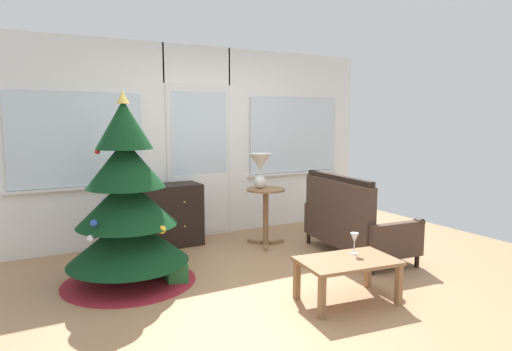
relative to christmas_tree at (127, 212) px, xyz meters
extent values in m
plane|color=#AD7F56|center=(1.26, -0.76, -0.70)|extent=(6.76, 6.76, 0.00)
cube|color=white|center=(-0.26, 1.33, 0.57)|extent=(2.15, 0.08, 2.55)
cube|color=white|center=(2.79, 1.33, 0.57)|extent=(2.15, 0.08, 2.55)
cube|color=white|center=(1.26, 1.33, 1.60)|extent=(0.94, 0.08, 0.50)
cube|color=silver|center=(1.26, 1.29, 0.32)|extent=(0.90, 0.05, 2.05)
cube|color=white|center=(1.26, 1.27, -0.25)|extent=(0.78, 0.02, 0.80)
cube|color=silver|center=(1.26, 1.27, 0.70)|extent=(0.78, 0.01, 1.10)
cube|color=silver|center=(-0.26, 1.27, 0.65)|extent=(1.50, 0.01, 1.10)
cube|color=silver|center=(2.79, 1.27, 0.65)|extent=(1.50, 0.01, 1.10)
cube|color=silver|center=(-0.26, 1.26, 0.08)|extent=(1.59, 0.06, 0.03)
cube|color=silver|center=(2.79, 1.26, 0.08)|extent=(1.59, 0.06, 0.03)
cylinder|color=#4C331E|center=(0.00, 0.00, -0.57)|extent=(0.10, 0.10, 0.26)
cone|color=maroon|center=(0.00, 0.00, -0.65)|extent=(1.30, 1.30, 0.10)
cone|color=#0F3819|center=(0.00, 0.00, -0.27)|extent=(1.17, 1.17, 0.46)
cone|color=#0F3819|center=(0.00, 0.00, 0.10)|extent=(0.96, 0.96, 0.46)
cone|color=#0F3819|center=(0.00, 0.00, 0.47)|extent=(0.75, 0.75, 0.46)
cone|color=#0F3819|center=(0.00, 0.00, 0.84)|extent=(0.54, 0.54, 0.46)
cone|color=#E0BC4C|center=(0.00, 0.00, 1.10)|extent=(0.12, 0.12, 0.12)
sphere|color=red|center=(-0.25, 0.36, -0.28)|extent=(0.08, 0.08, 0.08)
sphere|color=gold|center=(0.23, -0.37, -0.12)|extent=(0.08, 0.08, 0.08)
sphere|color=silver|center=(-0.38, -0.27, -0.15)|extent=(0.07, 0.07, 0.07)
sphere|color=#264CB2|center=(0.35, 0.30, -0.17)|extent=(0.05, 0.05, 0.05)
sphere|color=red|center=(-0.22, 0.18, 0.58)|extent=(0.05, 0.05, 0.05)
sphere|color=gold|center=(0.44, 0.01, -0.13)|extent=(0.06, 0.06, 0.06)
sphere|color=silver|center=(-0.14, 0.34, 0.06)|extent=(0.08, 0.08, 0.08)
sphere|color=#264CB2|center=(-0.35, -0.26, -0.02)|extent=(0.06, 0.06, 0.06)
cube|color=black|center=(0.69, 1.03, -0.31)|extent=(0.91, 0.44, 0.78)
sphere|color=tan|center=(0.51, 0.81, -0.12)|extent=(0.03, 0.03, 0.03)
sphere|color=tan|center=(0.87, 0.81, -0.12)|extent=(0.03, 0.03, 0.03)
sphere|color=tan|center=(0.51, 0.81, -0.42)|extent=(0.03, 0.03, 0.03)
sphere|color=tan|center=(0.87, 0.81, -0.42)|extent=(0.03, 0.03, 0.03)
cylinder|color=black|center=(2.84, -1.06, -0.63)|extent=(0.05, 0.05, 0.14)
cylinder|color=black|center=(2.94, 0.22, -0.63)|extent=(0.05, 0.05, 0.14)
cylinder|color=black|center=(2.24, -1.01, -0.63)|extent=(0.05, 0.05, 0.14)
cylinder|color=black|center=(2.35, 0.27, -0.63)|extent=(0.05, 0.05, 0.14)
cube|color=#473328|center=(2.59, -0.40, -0.49)|extent=(0.82, 1.28, 0.14)
cube|color=#473328|center=(2.29, -0.37, -0.11)|extent=(0.22, 1.23, 0.62)
cube|color=black|center=(2.29, -0.37, 0.23)|extent=(0.18, 1.20, 0.06)
cube|color=#473328|center=(2.54, -1.05, -0.37)|extent=(0.67, 0.15, 0.38)
cylinder|color=black|center=(2.83, -1.07, -0.20)|extent=(0.10, 0.10, 0.09)
cube|color=#473328|center=(2.65, 0.26, -0.37)|extent=(0.67, 0.15, 0.38)
cylinder|color=black|center=(2.94, 0.23, -0.20)|extent=(0.10, 0.10, 0.09)
cylinder|color=#8E6642|center=(1.81, 0.45, 0.01)|extent=(0.48, 0.48, 0.02)
cylinder|color=#8E6642|center=(1.81, 0.45, -0.35)|extent=(0.07, 0.07, 0.70)
cube|color=#8E6642|center=(1.97, 0.45, -0.68)|extent=(0.20, 0.05, 0.04)
cube|color=#8E6642|center=(1.73, 0.59, -0.68)|extent=(0.14, 0.20, 0.04)
cube|color=#8E6642|center=(1.73, 0.32, -0.68)|extent=(0.14, 0.20, 0.04)
sphere|color=silver|center=(1.75, 0.49, 0.11)|extent=(0.16, 0.16, 0.16)
cylinder|color=silver|center=(1.75, 0.49, 0.24)|extent=(0.02, 0.02, 0.06)
cone|color=silver|center=(1.75, 0.49, 0.37)|extent=(0.28, 0.28, 0.20)
cube|color=#8E6642|center=(1.57, -1.40, -0.33)|extent=(0.90, 0.62, 0.03)
cube|color=#8E6642|center=(1.16, -1.58, -0.53)|extent=(0.05, 0.05, 0.35)
cube|color=#8E6642|center=(1.92, -1.67, -0.53)|extent=(0.05, 0.05, 0.35)
cube|color=#8E6642|center=(1.21, -1.14, -0.53)|extent=(0.05, 0.05, 0.35)
cube|color=#8E6642|center=(1.97, -1.23, -0.53)|extent=(0.05, 0.05, 0.35)
cylinder|color=silver|center=(1.72, -1.31, -0.32)|extent=(0.06, 0.06, 0.01)
cylinder|color=silver|center=(1.72, -1.31, -0.26)|extent=(0.01, 0.01, 0.10)
cone|color=silver|center=(1.72, -1.31, -0.17)|extent=(0.08, 0.08, 0.09)
cube|color=#266633|center=(0.39, -0.26, -0.60)|extent=(0.20, 0.18, 0.20)
camera|label=1|loc=(-0.94, -4.31, 0.90)|focal=31.28mm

